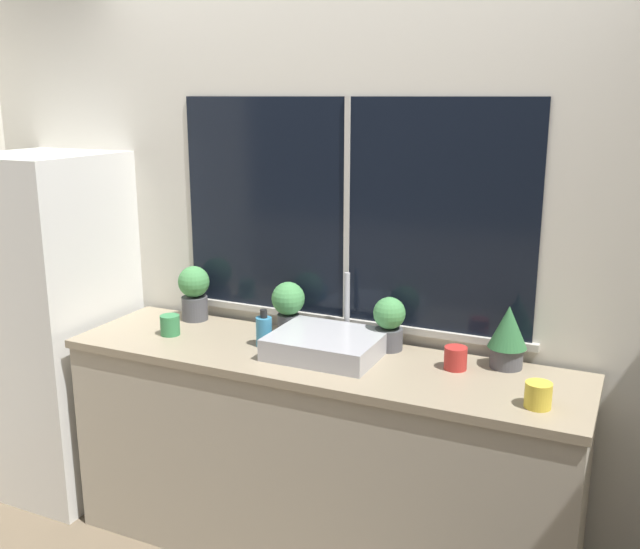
# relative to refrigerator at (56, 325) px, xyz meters

# --- Properties ---
(wall_back) EXTENTS (8.00, 0.09, 2.70)m
(wall_back) POSITION_rel_refrigerator_xyz_m (1.45, 0.33, 0.50)
(wall_back) COLOR silver
(wall_back) RESTS_ON ground_plane
(wall_left) EXTENTS (0.06, 7.00, 2.70)m
(wall_left) POSITION_rel_refrigerator_xyz_m (-0.59, 1.21, 0.50)
(wall_left) COLOR silver
(wall_left) RESTS_ON ground_plane
(counter) EXTENTS (2.18, 0.58, 0.92)m
(counter) POSITION_rel_refrigerator_xyz_m (1.45, -0.02, -0.39)
(counter) COLOR #B2A893
(counter) RESTS_ON ground_plane
(refrigerator) EXTENTS (0.62, 0.68, 1.70)m
(refrigerator) POSITION_rel_refrigerator_xyz_m (0.00, 0.00, 0.00)
(refrigerator) COLOR silver
(refrigerator) RESTS_ON ground_plane
(sink) EXTENTS (0.44, 0.42, 0.30)m
(sink) POSITION_rel_refrigerator_xyz_m (1.48, 0.02, 0.11)
(sink) COLOR #ADADB2
(sink) RESTS_ON counter
(potted_plant_far_left) EXTENTS (0.15, 0.15, 0.26)m
(potted_plant_far_left) POSITION_rel_refrigerator_xyz_m (0.71, 0.19, 0.21)
(potted_plant_far_left) COLOR #4C4C51
(potted_plant_far_left) RESTS_ON counter
(potted_plant_center_left) EXTENTS (0.15, 0.15, 0.24)m
(potted_plant_center_left) POSITION_rel_refrigerator_xyz_m (1.21, 0.19, 0.21)
(potted_plant_center_left) COLOR #4C4C51
(potted_plant_center_left) RESTS_ON counter
(potted_plant_center_right) EXTENTS (0.14, 0.14, 0.23)m
(potted_plant_center_right) POSITION_rel_refrigerator_xyz_m (1.69, 0.19, 0.19)
(potted_plant_center_right) COLOR #4C4C51
(potted_plant_center_right) RESTS_ON counter
(potted_plant_far_right) EXTENTS (0.15, 0.15, 0.25)m
(potted_plant_far_right) POSITION_rel_refrigerator_xyz_m (2.18, 0.19, 0.20)
(potted_plant_far_right) COLOR #4C4C51
(potted_plant_far_right) RESTS_ON counter
(soap_bottle) EXTENTS (0.07, 0.07, 0.16)m
(soap_bottle) POSITION_rel_refrigerator_xyz_m (1.19, 0.00, 0.14)
(soap_bottle) COLOR teal
(soap_bottle) RESTS_ON counter
(mug_yellow) EXTENTS (0.09, 0.09, 0.09)m
(mug_yellow) POSITION_rel_refrigerator_xyz_m (2.35, -0.14, 0.11)
(mug_yellow) COLOR gold
(mug_yellow) RESTS_ON counter
(mug_red) EXTENTS (0.09, 0.09, 0.09)m
(mug_red) POSITION_rel_refrigerator_xyz_m (2.00, 0.09, 0.11)
(mug_red) COLOR #B72D28
(mug_red) RESTS_ON counter
(mug_green) EXTENTS (0.09, 0.09, 0.09)m
(mug_green) POSITION_rel_refrigerator_xyz_m (0.74, -0.05, 0.11)
(mug_green) COLOR #38844C
(mug_green) RESTS_ON counter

